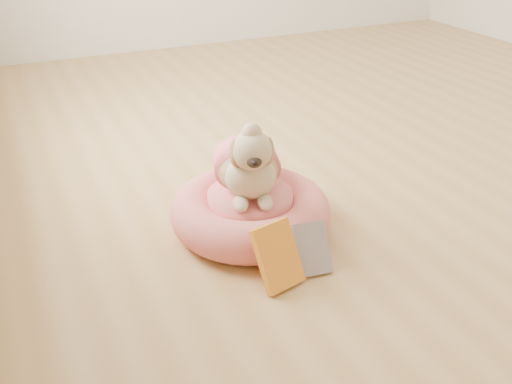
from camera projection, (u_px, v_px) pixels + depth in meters
name	position (u px, v px, depth m)	size (l,w,h in m)	color
floor	(407.00, 140.00, 2.85)	(4.50, 4.50, 0.00)	#B4884B
pet_bed	(250.00, 211.00, 2.09)	(0.59, 0.59, 0.15)	#DA5561
dog	(248.00, 151.00, 2.00)	(0.29, 0.42, 0.31)	olive
book_yellow	(278.00, 256.00, 1.79)	(0.14, 0.03, 0.21)	#F1AE19
book_white	(312.00, 249.00, 1.87)	(0.11, 0.02, 0.17)	white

